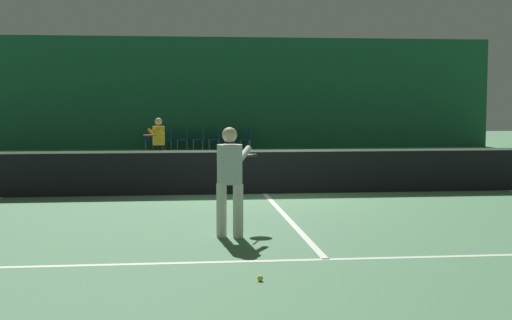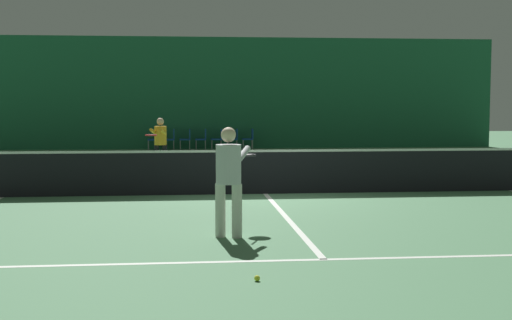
{
  "view_description": "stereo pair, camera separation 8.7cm",
  "coord_description": "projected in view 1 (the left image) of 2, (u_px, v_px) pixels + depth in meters",
  "views": [
    {
      "loc": [
        -1.84,
        -15.08,
        1.99
      ],
      "look_at": [
        -0.44,
        -2.31,
        0.92
      ],
      "focal_mm": 50.0,
      "sensor_mm": 36.0,
      "label": 1
    },
    {
      "loc": [
        -1.75,
        -15.09,
        1.99
      ],
      "look_at": [
        -0.44,
        -2.31,
        0.92
      ],
      "focal_mm": 50.0,
      "sensor_mm": 36.0,
      "label": 2
    }
  ],
  "objects": [
    {
      "name": "court_line_baseline_far",
      "position": [
        227.0,
        153.0,
        27.09
      ],
      "size": [
        11.0,
        0.1,
        0.0
      ],
      "color": "silver",
      "rests_on": "ground"
    },
    {
      "name": "player_near",
      "position": [
        231.0,
        173.0,
        10.38
      ],
      "size": [
        0.79,
        1.36,
        1.61
      ],
      "rotation": [
        0.0,
        0.0,
        1.22
      ],
      "color": "beige",
      "rests_on": "ground"
    },
    {
      "name": "court_line_centre",
      "position": [
        265.0,
        194.0,
        15.3
      ],
      "size": [
        0.1,
        12.8,
        0.0
      ],
      "color": "silver",
      "rests_on": "ground"
    },
    {
      "name": "courtside_chair_4",
      "position": [
        216.0,
        138.0,
        29.24
      ],
      "size": [
        0.44,
        0.44,
        0.84
      ],
      "rotation": [
        0.0,
        0.0,
        -1.57
      ],
      "color": "#99999E",
      "rests_on": "ground"
    },
    {
      "name": "courtside_chair_2",
      "position": [
        184.0,
        138.0,
        29.1
      ],
      "size": [
        0.44,
        0.44,
        0.84
      ],
      "rotation": [
        0.0,
        0.0,
        -1.57
      ],
      "color": "#99999E",
      "rests_on": "ground"
    },
    {
      "name": "courtside_chair_5",
      "position": [
        231.0,
        138.0,
        29.31
      ],
      "size": [
        0.44,
        0.44,
        0.84
      ],
      "rotation": [
        0.0,
        0.0,
        -1.57
      ],
      "color": "#99999E",
      "rests_on": "ground"
    },
    {
      "name": "court_line_sideline_right",
      "position": [
        509.0,
        190.0,
        15.9
      ],
      "size": [
        0.1,
        23.8,
        0.0
      ],
      "color": "silver",
      "rests_on": "ground"
    },
    {
      "name": "courtside_chair_1",
      "position": [
        168.0,
        138.0,
        29.03
      ],
      "size": [
        0.44,
        0.44,
        0.84
      ],
      "rotation": [
        0.0,
        0.0,
        -1.57
      ],
      "color": "#99999E",
      "rests_on": "ground"
    },
    {
      "name": "ground_plane",
      "position": [
        265.0,
        194.0,
        15.3
      ],
      "size": [
        60.0,
        60.0,
        0.0
      ],
      "primitive_type": "plane",
      "color": "#4C7F56"
    },
    {
      "name": "courtside_chair_6",
      "position": [
        247.0,
        137.0,
        29.38
      ],
      "size": [
        0.44,
        0.44,
        0.84
      ],
      "rotation": [
        0.0,
        0.0,
        -1.57
      ],
      "color": "#99999E",
      "rests_on": "ground"
    },
    {
      "name": "tennis_ball",
      "position": [
        260.0,
        278.0,
        7.88
      ],
      "size": [
        0.07,
        0.07,
        0.07
      ],
      "color": "#D1DB33",
      "rests_on": "ground"
    },
    {
      "name": "court_line_service_near",
      "position": [
        326.0,
        259.0,
        8.96
      ],
      "size": [
        8.25,
        0.1,
        0.0
      ],
      "color": "silver",
      "rests_on": "ground"
    },
    {
      "name": "court_line_sideline_left",
      "position": [
        1.0,
        197.0,
        14.71
      ],
      "size": [
        0.1,
        23.8,
        0.0
      ],
      "color": "silver",
      "rests_on": "ground"
    },
    {
      "name": "court_line_service_far",
      "position": [
        239.0,
        166.0,
        21.64
      ],
      "size": [
        8.25,
        0.1,
        0.0
      ],
      "color": "silver",
      "rests_on": "ground"
    },
    {
      "name": "courtside_chair_0",
      "position": [
        152.0,
        138.0,
        28.96
      ],
      "size": [
        0.44,
        0.44,
        0.84
      ],
      "rotation": [
        0.0,
        0.0,
        -1.57
      ],
      "color": "#99999E",
      "rests_on": "ground"
    },
    {
      "name": "courtside_chair_3",
      "position": [
        200.0,
        138.0,
        29.17
      ],
      "size": [
        0.44,
        0.44,
        0.84
      ],
      "rotation": [
        0.0,
        0.0,
        -1.57
      ],
      "color": "#99999E",
      "rests_on": "ground"
    },
    {
      "name": "tennis_net",
      "position": [
        265.0,
        170.0,
        15.26
      ],
      "size": [
        12.0,
        0.1,
        1.07
      ],
      "color": "black",
      "rests_on": "ground"
    },
    {
      "name": "backdrop_curtain",
      "position": [
        222.0,
        93.0,
        29.67
      ],
      "size": [
        23.0,
        0.12,
        4.63
      ],
      "color": "#1E5B3D",
      "rests_on": "ground"
    },
    {
      "name": "player_far",
      "position": [
        158.0,
        140.0,
        20.2
      ],
      "size": [
        0.63,
        1.32,
        1.51
      ],
      "rotation": [
        0.0,
        0.0,
        -1.81
      ],
      "color": "black",
      "rests_on": "ground"
    }
  ]
}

